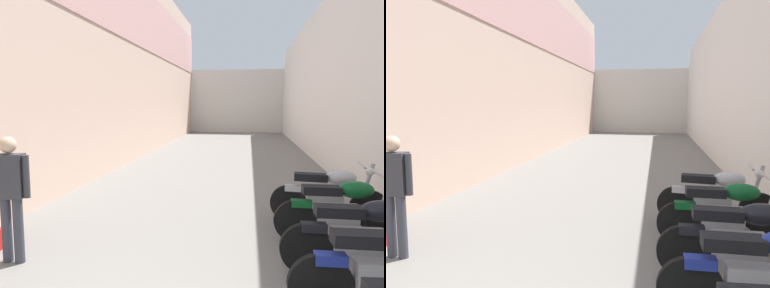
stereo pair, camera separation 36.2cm
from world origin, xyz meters
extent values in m
plane|color=slate|center=(0.00, 9.90, 0.00)|extent=(39.79, 39.79, 0.00)
cube|color=beige|center=(-3.28, 11.90, 3.57)|extent=(0.40, 23.79, 7.14)
cube|color=#DBA39E|center=(-3.07, 11.90, 5.14)|extent=(0.04, 23.79, 2.28)
cube|color=silver|center=(3.28, 11.90, 2.60)|extent=(0.40, 23.79, 5.19)
cube|color=beige|center=(0.00, 24.79, 2.10)|extent=(9.16, 2.00, 4.21)
cube|color=#9E9EA3|center=(2.08, 2.41, 0.42)|extent=(0.57, 0.22, 0.28)
cube|color=black|center=(1.85, 2.40, 0.76)|extent=(0.53, 0.24, 0.12)
cube|color=navy|center=(1.59, 2.39, 0.56)|extent=(0.28, 0.15, 0.10)
cylinder|color=black|center=(1.51, 3.25, 0.30)|extent=(0.60, 0.09, 0.60)
cube|color=#9E9EA3|center=(2.08, 3.26, 0.42)|extent=(0.56, 0.21, 0.28)
ellipsoid|color=black|center=(2.31, 3.26, 0.78)|extent=(0.48, 0.26, 0.24)
cube|color=black|center=(1.85, 3.25, 0.76)|extent=(0.52, 0.23, 0.12)
cube|color=black|center=(1.59, 3.25, 0.56)|extent=(0.28, 0.14, 0.10)
cylinder|color=black|center=(1.51, 4.25, 0.30)|extent=(0.60, 0.09, 0.60)
cube|color=#9E9EA3|center=(2.08, 4.26, 0.42)|extent=(0.56, 0.21, 0.28)
ellipsoid|color=#0F5123|center=(2.31, 4.27, 0.78)|extent=(0.48, 0.27, 0.24)
cube|color=black|center=(1.85, 4.26, 0.76)|extent=(0.52, 0.23, 0.12)
cylinder|color=#9E9EA3|center=(2.62, 4.27, 1.00)|extent=(0.04, 0.58, 0.04)
cube|color=#0F5123|center=(1.59, 4.25, 0.56)|extent=(0.28, 0.14, 0.10)
cylinder|color=black|center=(2.75, 5.05, 0.30)|extent=(0.61, 0.16, 0.60)
cylinder|color=black|center=(1.51, 5.21, 0.30)|extent=(0.61, 0.16, 0.60)
cube|color=#9E9EA3|center=(2.08, 5.14, 0.42)|extent=(0.58, 0.27, 0.28)
ellipsoid|color=#B7B7BC|center=(2.31, 5.11, 0.78)|extent=(0.51, 0.32, 0.24)
cube|color=black|center=(1.85, 5.17, 0.76)|extent=(0.54, 0.28, 0.12)
cylinder|color=#9E9EA3|center=(2.68, 5.06, 0.65)|extent=(0.25, 0.09, 0.77)
cylinder|color=#9E9EA3|center=(2.61, 5.07, 1.00)|extent=(0.11, 0.58, 0.04)
sphere|color=silver|center=(2.73, 5.05, 0.90)|extent=(0.14, 0.14, 0.14)
cube|color=#B7B7BC|center=(1.59, 5.20, 0.56)|extent=(0.30, 0.17, 0.10)
cylinder|color=#383842|center=(-2.11, 3.01, 0.41)|extent=(0.12, 0.12, 0.82)
cylinder|color=#383842|center=(-1.95, 3.01, 0.41)|extent=(0.12, 0.12, 0.82)
cube|color=#333338|center=(-2.03, 3.01, 1.09)|extent=(0.37, 0.25, 0.54)
sphere|color=#DBB28E|center=(-2.03, 3.01, 1.47)|extent=(0.20, 0.20, 0.20)
cylinder|color=#333338|center=(-1.81, 3.01, 1.09)|extent=(0.08, 0.08, 0.52)
camera|label=1|loc=(0.83, -0.93, 1.97)|focal=33.94mm
camera|label=2|loc=(1.18, -0.86, 1.97)|focal=33.94mm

